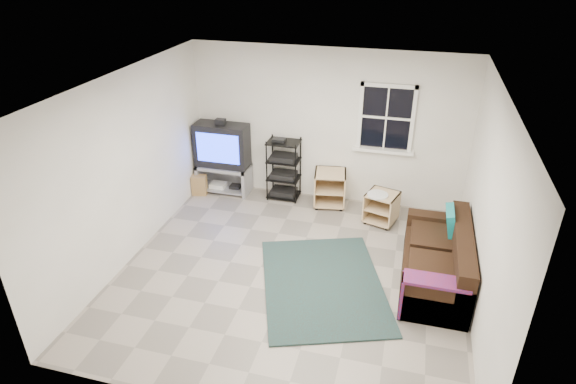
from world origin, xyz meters
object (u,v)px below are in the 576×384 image
(tv_unit, at_px, (223,152))
(av_rack, at_px, (284,173))
(side_table_left, at_px, (330,186))
(side_table_right, at_px, (382,205))
(sofa, at_px, (438,262))

(tv_unit, relative_size, av_rack, 1.25)
(av_rack, relative_size, side_table_left, 1.79)
(tv_unit, distance_m, side_table_right, 2.89)
(av_rack, height_order, side_table_left, av_rack)
(tv_unit, bearing_deg, side_table_right, -7.19)
(side_table_right, bearing_deg, side_table_left, 157.69)
(side_table_left, bearing_deg, sofa, -44.61)
(side_table_right, relative_size, sofa, 0.31)
(sofa, bearing_deg, av_rack, 145.73)
(side_table_left, distance_m, sofa, 2.48)
(side_table_right, bearing_deg, sofa, -58.02)
(side_table_right, xyz_separation_m, sofa, (0.86, -1.37, -0.00))
(tv_unit, distance_m, side_table_left, 1.97)
(tv_unit, relative_size, side_table_left, 2.24)
(tv_unit, xyz_separation_m, av_rack, (1.10, 0.04, -0.28))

